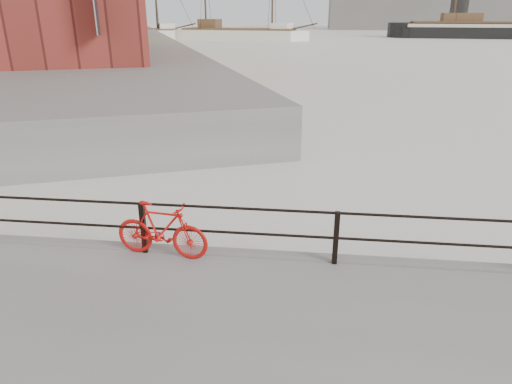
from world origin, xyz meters
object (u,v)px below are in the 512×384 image
at_px(schooner_mid, 239,40).
at_px(workboat_near, 50,69).
at_px(bicycle, 162,230).
at_px(schooner_left, 128,40).
at_px(workboat_far, 77,56).

xyz_separation_m(schooner_mid, workboat_near, (-9.09, -47.17, 0.00)).
bearing_deg(bicycle, schooner_left, 119.12).
xyz_separation_m(schooner_left, workboat_near, (11.08, -46.03, 0.00)).
xyz_separation_m(schooner_mid, workboat_far, (-12.83, -35.00, 0.00)).
xyz_separation_m(bicycle, workboat_near, (-19.78, 30.81, -0.88)).
xyz_separation_m(schooner_left, workboat_far, (7.34, -33.85, 0.00)).
bearing_deg(schooner_left, schooner_mid, -20.04).
bearing_deg(workboat_far, schooner_mid, 49.08).
bearing_deg(schooner_left, workboat_near, -99.75).
bearing_deg(workboat_far, workboat_near, -93.71).
distance_m(schooner_mid, schooner_left, 20.20).
distance_m(bicycle, schooner_left, 82.81).
bearing_deg(schooner_mid, workboat_near, -89.78).
relative_size(schooner_mid, workboat_far, 2.31).
bearing_deg(bicycle, workboat_near, 129.94).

